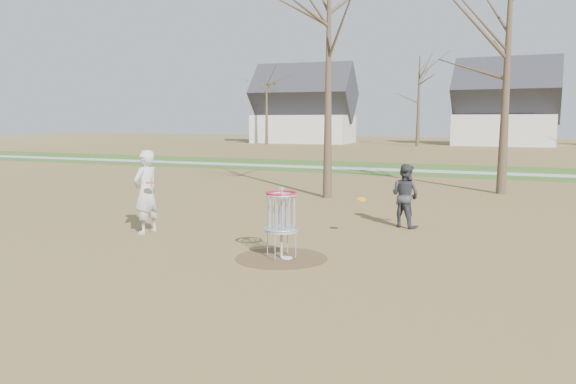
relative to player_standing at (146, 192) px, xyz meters
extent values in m
plane|color=brown|center=(3.92, -0.98, -0.99)|extent=(160.00, 160.00, 0.00)
cube|color=#2D5119|center=(3.92, 20.02, -0.98)|extent=(160.00, 8.00, 0.01)
cube|color=#9E9E99|center=(3.92, 19.02, -0.97)|extent=(160.00, 1.50, 0.01)
cylinder|color=#47331E|center=(3.92, -0.98, -0.98)|extent=(1.80, 1.80, 0.01)
imported|color=silver|center=(0.00, 0.00, 0.00)|extent=(0.55, 0.77, 1.98)
imported|color=#333438|center=(5.47, 3.19, -0.19)|extent=(0.95, 0.86, 1.59)
cylinder|color=silver|center=(4.03, -0.98, -0.97)|extent=(0.22, 0.22, 0.02)
cylinder|color=orange|center=(4.82, 1.51, -0.11)|extent=(0.22, 0.22, 0.09)
cylinder|color=#F9350D|center=(0.36, -0.29, 0.26)|extent=(0.22, 0.22, 0.02)
cylinder|color=#9EA3AD|center=(3.92, -0.98, -0.31)|extent=(0.05, 0.05, 1.35)
cylinder|color=#9EA3AD|center=(3.92, -0.98, -0.44)|extent=(0.64, 0.64, 0.04)
torus|color=#9EA3AD|center=(3.92, -0.98, 0.26)|extent=(0.60, 0.60, 0.04)
torus|color=red|center=(3.92, -0.98, 0.30)|extent=(0.60, 0.60, 0.04)
cone|color=#382B1E|center=(1.92, 7.52, 2.76)|extent=(0.32, 0.32, 7.50)
cone|color=#382B1E|center=(7.42, 11.02, 3.26)|extent=(0.36, 0.36, 8.50)
cone|color=#382B1E|center=(-18.08, 45.02, 3.01)|extent=(0.36, 0.36, 8.00)
cone|color=#382B1E|center=(-2.08, 47.02, 3.51)|extent=(0.40, 0.40, 9.00)
cube|color=silver|center=(-16.08, 51.02, 0.61)|extent=(11.46, 7.75, 3.20)
pyramid|color=#2D2D33|center=(-16.08, 51.02, 3.99)|extent=(12.01, 7.79, 3.55)
cube|color=silver|center=(5.92, 53.02, 0.61)|extent=(10.24, 7.34, 3.20)
pyramid|color=#2D2D33|center=(5.92, 53.02, 3.99)|extent=(10.74, 7.36, 3.55)
camera|label=1|loc=(8.22, -10.75, 1.69)|focal=35.00mm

